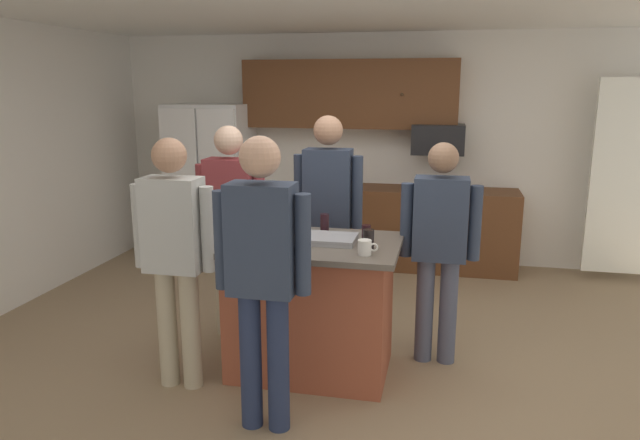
% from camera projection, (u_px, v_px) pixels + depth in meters
% --- Properties ---
extents(floor, '(7.04, 7.04, 0.00)m').
position_uv_depth(floor, '(342.00, 359.00, 4.44)').
color(floor, '#937A5B').
rests_on(floor, ground).
extents(back_wall, '(6.40, 0.10, 2.60)m').
position_uv_depth(back_wall, '(386.00, 149.00, 6.81)').
color(back_wall, white).
rests_on(back_wall, ground).
extents(french_door_window_panel, '(0.90, 0.06, 2.00)m').
position_uv_depth(french_door_window_panel, '(637.00, 178.00, 5.93)').
color(french_door_window_panel, white).
rests_on(french_door_window_panel, ground).
extents(cabinet_run_upper, '(2.40, 0.38, 0.75)m').
position_uv_depth(cabinet_run_upper, '(349.00, 94.00, 6.56)').
color(cabinet_run_upper, brown).
extents(cabinet_run_lower, '(1.80, 0.63, 0.90)m').
position_uv_depth(cabinet_run_lower, '(434.00, 229.00, 6.57)').
color(cabinet_run_lower, brown).
rests_on(cabinet_run_lower, ground).
extents(refrigerator, '(0.91, 0.76, 1.81)m').
position_uv_depth(refrigerator, '(212.00, 182.00, 6.92)').
color(refrigerator, white).
rests_on(refrigerator, ground).
extents(microwave_over_range, '(0.56, 0.40, 0.32)m').
position_uv_depth(microwave_over_range, '(438.00, 139.00, 6.37)').
color(microwave_over_range, black).
extents(kitchen_island, '(1.23, 0.86, 0.96)m').
position_uv_depth(kitchen_island, '(311.00, 306.00, 4.17)').
color(kitchen_island, '#9E4C33').
rests_on(kitchen_island, ground).
extents(person_guest_left, '(0.57, 0.23, 1.72)m').
position_uv_depth(person_guest_left, '(231.00, 217.00, 4.67)').
color(person_guest_left, tan).
rests_on(person_guest_left, ground).
extents(person_host_foreground, '(0.57, 0.24, 1.79)m').
position_uv_depth(person_host_foreground, '(328.00, 208.00, 4.79)').
color(person_host_foreground, tan).
rests_on(person_host_foreground, ground).
extents(person_guest_by_door, '(0.57, 0.22, 1.64)m').
position_uv_depth(person_guest_by_door, '(440.00, 239.00, 4.21)').
color(person_guest_by_door, '#4C5166').
rests_on(person_guest_by_door, ground).
extents(person_elder_center, '(0.57, 0.22, 1.70)m').
position_uv_depth(person_elder_center, '(174.00, 247.00, 3.84)').
color(person_elder_center, tan).
rests_on(person_elder_center, ground).
extents(person_guest_right, '(0.57, 0.23, 1.76)m').
position_uv_depth(person_guest_right, '(262.00, 265.00, 3.34)').
color(person_guest_right, '#232D4C').
rests_on(person_guest_right, ground).
extents(tumbler_amber, '(0.07, 0.07, 0.13)m').
position_uv_depth(tumbler_amber, '(369.00, 239.00, 3.88)').
color(tumbler_amber, black).
rests_on(tumbler_amber, kitchen_island).
extents(glass_short_whisky, '(0.06, 0.06, 0.14)m').
position_uv_depth(glass_short_whisky, '(325.00, 223.00, 4.30)').
color(glass_short_whisky, black).
rests_on(glass_short_whisky, kitchen_island).
extents(mug_blue_stoneware, '(0.13, 0.09, 0.09)m').
position_uv_depth(mug_blue_stoneware, '(254.00, 241.00, 3.90)').
color(mug_blue_stoneware, '#4C6B99').
rests_on(mug_blue_stoneware, kitchen_island).
extents(mug_ceramic_white, '(0.13, 0.09, 0.10)m').
position_uv_depth(mug_ceramic_white, '(365.00, 247.00, 3.74)').
color(mug_ceramic_white, white).
rests_on(mug_ceramic_white, kitchen_island).
extents(glass_dark_ale, '(0.06, 0.06, 0.13)m').
position_uv_depth(glass_dark_ale, '(253.00, 233.00, 4.05)').
color(glass_dark_ale, black).
rests_on(glass_dark_ale, kitchen_island).
extents(glass_pilsner, '(0.06, 0.06, 0.12)m').
position_uv_depth(glass_pilsner, '(366.00, 234.00, 4.04)').
color(glass_pilsner, black).
rests_on(glass_pilsner, kitchen_island).
extents(serving_tray, '(0.44, 0.30, 0.04)m').
position_uv_depth(serving_tray, '(324.00, 239.00, 4.06)').
color(serving_tray, '#B7B7BC').
rests_on(serving_tray, kitchen_island).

